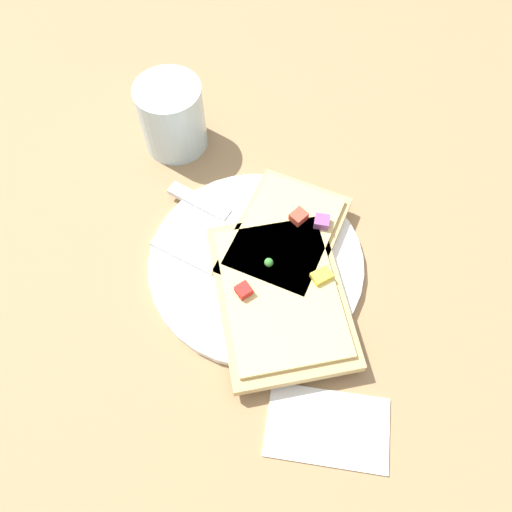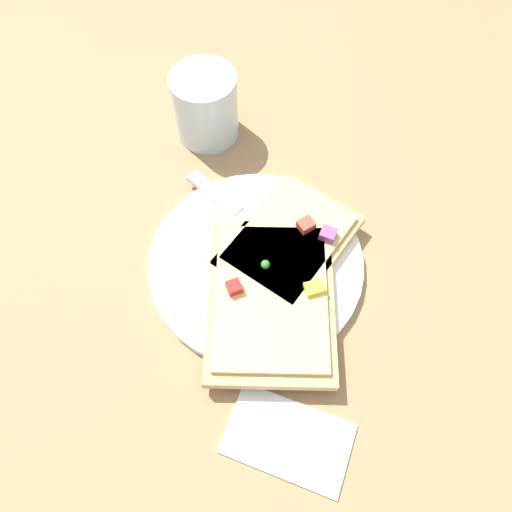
% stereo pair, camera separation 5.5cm
% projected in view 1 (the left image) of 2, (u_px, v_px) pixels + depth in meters
% --- Properties ---
extents(ground_plane, '(4.00, 4.00, 0.00)m').
position_uv_depth(ground_plane, '(256.00, 265.00, 0.57)').
color(ground_plane, '#9E7A51').
extents(plate, '(0.24, 0.24, 0.01)m').
position_uv_depth(plate, '(256.00, 263.00, 0.56)').
color(plate, white).
rests_on(plate, ground).
extents(fork, '(0.19, 0.09, 0.01)m').
position_uv_depth(fork, '(238.00, 282.00, 0.54)').
color(fork, silver).
rests_on(fork, plate).
extents(knife, '(0.21, 0.10, 0.01)m').
position_uv_depth(knife, '(235.00, 220.00, 0.58)').
color(knife, silver).
rests_on(knife, plate).
extents(pizza_slice_main, '(0.19, 0.22, 0.03)m').
position_uv_depth(pizza_slice_main, '(280.00, 295.00, 0.53)').
color(pizza_slice_main, tan).
rests_on(pizza_slice_main, plate).
extents(pizza_slice_corner, '(0.14, 0.17, 0.03)m').
position_uv_depth(pizza_slice_corner, '(285.00, 235.00, 0.56)').
color(pizza_slice_corner, tan).
rests_on(pizza_slice_corner, plate).
extents(crumb_scatter, '(0.08, 0.05, 0.01)m').
position_uv_depth(crumb_scatter, '(290.00, 248.00, 0.56)').
color(crumb_scatter, tan).
rests_on(crumb_scatter, plate).
extents(drinking_glass, '(0.08, 0.08, 0.09)m').
position_uv_depth(drinking_glass, '(172.00, 117.00, 0.62)').
color(drinking_glass, silver).
rests_on(drinking_glass, ground).
extents(napkin, '(0.12, 0.07, 0.01)m').
position_uv_depth(napkin, '(328.00, 427.00, 0.48)').
color(napkin, white).
rests_on(napkin, ground).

